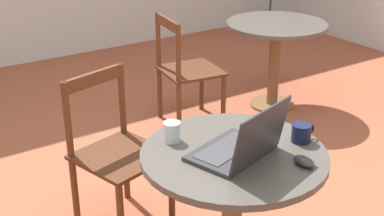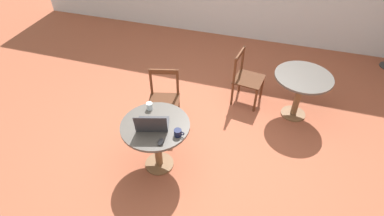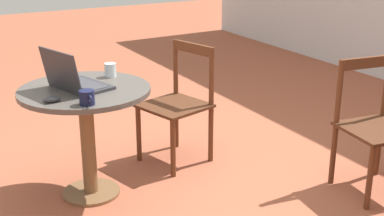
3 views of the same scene
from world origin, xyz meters
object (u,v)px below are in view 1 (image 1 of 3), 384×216
at_px(cafe_table_mid, 276,41).
at_px(chair_near_back, 116,153).
at_px(cafe_table_near, 233,183).
at_px(drinking_glass, 172,132).
at_px(laptop, 240,146).
at_px(mug, 302,133).
at_px(mouse, 304,161).
at_px(chair_mid_left, 186,71).

distance_m(cafe_table_mid, chair_near_back, 1.93).
bearing_deg(cafe_table_near, drinking_glass, 125.55).
xyz_separation_m(chair_near_back, laptop, (0.19, -0.79, 0.33)).
distance_m(laptop, drinking_glass, 0.32).
relative_size(chair_near_back, mug, 7.02).
height_order(mouse, drinking_glass, drinking_glass).
xyz_separation_m(chair_near_back, chair_mid_left, (0.99, 0.86, 0.00)).
xyz_separation_m(laptop, mug, (0.31, -0.03, -0.01)).
bearing_deg(drinking_glass, mouse, -54.85).
xyz_separation_m(cafe_table_near, chair_mid_left, (0.79, 1.60, -0.13)).
distance_m(chair_near_back, mug, 1.02).
xyz_separation_m(cafe_table_near, chair_near_back, (-0.20, 0.74, -0.13)).
height_order(chair_mid_left, drinking_glass, chair_mid_left).
bearing_deg(mouse, drinking_glass, 125.15).
distance_m(chair_near_back, laptop, 0.88).
xyz_separation_m(mouse, drinking_glass, (-0.33, 0.47, 0.03)).
height_order(cafe_table_near, chair_near_back, chair_near_back).
xyz_separation_m(chair_near_back, mouse, (0.37, -0.98, 0.29)).
xyz_separation_m(cafe_table_near, drinking_glass, (-0.16, 0.23, 0.19)).
relative_size(chair_near_back, laptop, 2.00).
height_order(cafe_table_mid, chair_near_back, chair_near_back).
height_order(cafe_table_near, laptop, laptop).
distance_m(laptop, mouse, 0.26).
bearing_deg(cafe_table_mid, chair_near_back, -156.98).
bearing_deg(laptop, cafe_table_mid, 44.28).
bearing_deg(chair_mid_left, drinking_glass, -124.85).
bearing_deg(mug, mouse, -130.91).
distance_m(chair_mid_left, drinking_glass, 1.71).
bearing_deg(laptop, chair_near_back, 103.74).
xyz_separation_m(cafe_table_mid, drinking_glass, (-1.74, -1.27, 0.19)).
distance_m(cafe_table_mid, mug, 2.03).
bearing_deg(chair_near_back, mug, -58.47).
relative_size(cafe_table_mid, mouse, 7.90).
relative_size(laptop, drinking_glass, 4.72).
relative_size(cafe_table_near, mouse, 7.90).
height_order(chair_near_back, mouse, chair_near_back).
bearing_deg(mouse, cafe_table_near, 124.77).
height_order(cafe_table_mid, drinking_glass, drinking_glass).
xyz_separation_m(laptop, mouse, (0.17, -0.19, -0.04)).
relative_size(mouse, drinking_glass, 1.12).
xyz_separation_m(cafe_table_near, mug, (0.30, -0.08, 0.19)).
bearing_deg(cafe_table_mid, cafe_table_near, -136.49).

